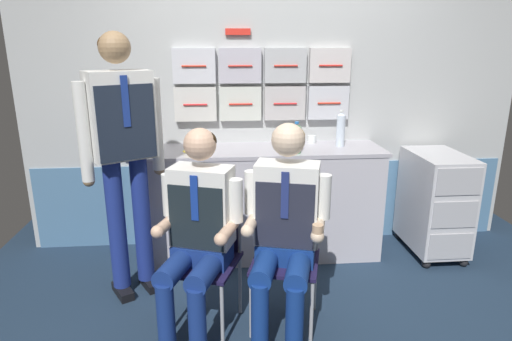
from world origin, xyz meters
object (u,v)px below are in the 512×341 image
Objects in this scene: folding_chair_center at (287,242)px; folding_chair_left at (208,244)px; service_trolley at (435,201)px; paper_cup_tan at (312,139)px; crew_member_standing at (123,142)px; water_bottle_tall at (341,129)px; snack_banana at (193,150)px; crew_member_center at (285,223)px; crew_member_left at (197,227)px.

folding_chair_left is at bearing 177.80° from folding_chair_center.
service_trolley is 1.03× the size of folding_chair_center.
crew_member_standing is at bearing -154.16° from paper_cup_tan.
folding_chair_center is at bearing -121.50° from water_bottle_tall.
water_bottle_tall is at bearing 58.50° from folding_chair_center.
snack_banana is at bearing 43.01° from crew_member_standing.
water_bottle_tall is at bearing 40.53° from folding_chair_left.
water_bottle_tall is (1.07, 0.92, 0.54)m from folding_chair_left.
water_bottle_tall reaches higher than service_trolley.
folding_chair_left and folding_chair_center have the same top height.
folding_chair_center is at bearing -108.81° from paper_cup_tan.
water_bottle_tall is at bearing 18.28° from crew_member_standing.
folding_chair_left is at bearing -34.51° from crew_member_standing.
folding_chair_center is 2.85× the size of water_bottle_tall.
folding_chair_center is at bearing -52.62° from snack_banana.
folding_chair_left is (-1.86, -0.77, 0.05)m from service_trolley.
snack_banana is at bearing 98.46° from folding_chair_left.
service_trolley is 2.93× the size of water_bottle_tall.
crew_member_center reaches higher than water_bottle_tall.
snack_banana is (-0.98, -0.28, -0.01)m from paper_cup_tan.
folding_chair_left is at bearing 70.51° from crew_member_left.
crew_member_standing is at bearing -136.99° from snack_banana.
folding_chair_left is 0.47× the size of crew_member_standing.
crew_member_left is 7.35× the size of snack_banana.
crew_member_center is 1.33m from paper_cup_tan.
water_bottle_tall is at bearing 43.49° from crew_member_left.
service_trolley is 1.00m from water_bottle_tall.
water_bottle_tall is at bearing 169.64° from service_trolley.
folding_chair_center is at bearing 74.69° from crew_member_center.
folding_chair_left is 4.89× the size of snack_banana.
crew_member_left is 0.51m from crew_member_center.
snack_banana reaches higher than folding_chair_left.
crew_member_standing reaches higher than service_trolley.
crew_member_left reaches higher than folding_chair_left.
folding_chair_left is 0.89m from crew_member_standing.
paper_cup_tan is (1.42, 0.69, -0.15)m from crew_member_standing.
crew_member_left is at bearing -166.58° from folding_chair_center.
water_bottle_tall reaches higher than paper_cup_tan.
crew_member_standing is (-1.01, 0.55, 0.38)m from crew_member_center.
crew_member_standing is 1.58m from paper_cup_tan.
snack_banana is at bearing 179.57° from service_trolley.
folding_chair_left is at bearing -157.53° from service_trolley.
crew_member_standing reaches higher than paper_cup_tan.
snack_banana is (-0.06, 0.94, 0.24)m from crew_member_left.
folding_chair_center is 1.26m from crew_member_standing.
snack_banana is at bearing 127.38° from folding_chair_center.
water_bottle_tall is (0.57, 0.93, 0.54)m from folding_chair_center.
crew_member_center reaches higher than service_trolley.
crew_member_center is at bearing -20.62° from folding_chair_left.
paper_cup_tan is (-0.20, 0.15, -0.11)m from water_bottle_tall.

